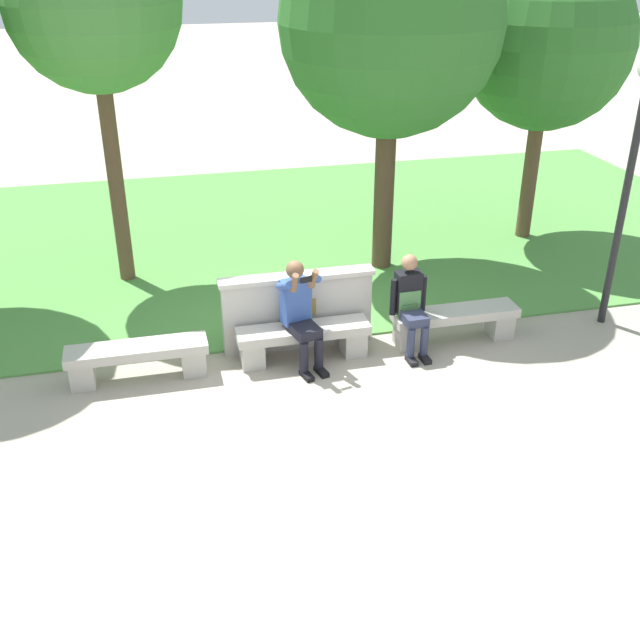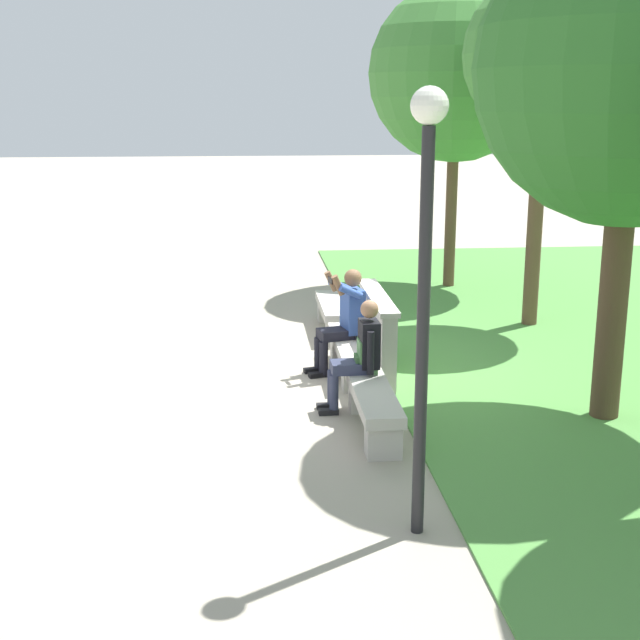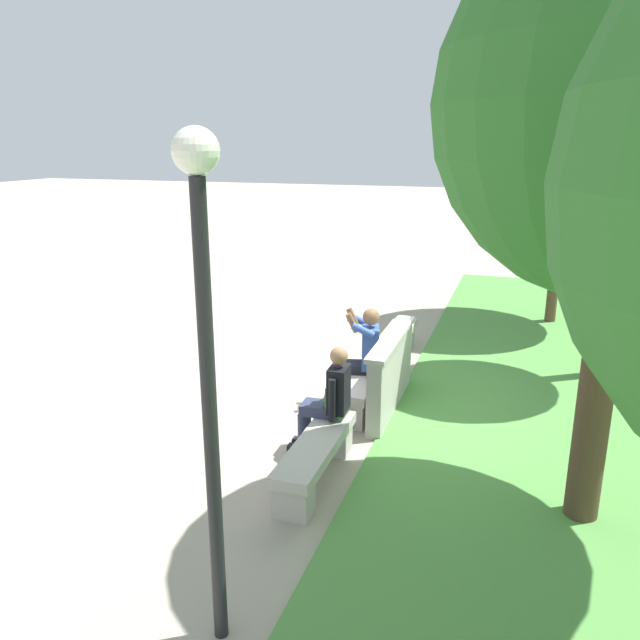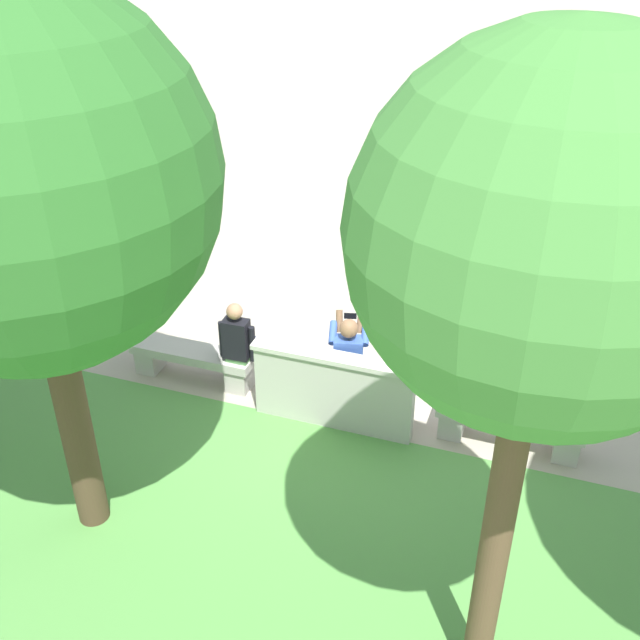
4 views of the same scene
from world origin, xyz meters
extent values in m
plane|color=#A89E8C|center=(0.00, 0.00, 0.00)|extent=(80.00, 80.00, 0.00)
cube|color=#B7B2A8|center=(-2.02, 0.00, 0.39)|extent=(1.66, 0.40, 0.12)
cube|color=#B7B2A8|center=(-2.66, 0.00, 0.17)|extent=(0.28, 0.34, 0.33)
cube|color=#B7B2A8|center=(-1.37, 0.00, 0.17)|extent=(0.28, 0.34, 0.33)
cube|color=#B7B2A8|center=(0.00, 0.00, 0.39)|extent=(1.66, 0.40, 0.12)
cube|color=#B7B2A8|center=(-0.65, 0.00, 0.17)|extent=(0.28, 0.34, 0.33)
cube|color=#B7B2A8|center=(0.65, 0.00, 0.17)|extent=(0.28, 0.34, 0.33)
cube|color=#B7B2A8|center=(2.02, 0.00, 0.39)|extent=(1.66, 0.40, 0.12)
cube|color=#B7B2A8|center=(1.37, 0.00, 0.17)|extent=(0.28, 0.34, 0.33)
cube|color=#B7B2A8|center=(2.66, 0.00, 0.17)|extent=(0.28, 0.34, 0.33)
cube|color=#B7B2A8|center=(0.00, 0.34, 0.47)|extent=(1.91, 0.18, 0.95)
cube|color=beige|center=(0.00, 0.34, 0.98)|extent=(1.97, 0.24, 0.06)
cube|color=olive|center=(0.00, 0.24, 0.59)|extent=(0.44, 0.02, 0.22)
cube|color=black|center=(-0.06, -0.46, 0.03)|extent=(0.15, 0.26, 0.06)
cylinder|color=black|center=(-0.08, -0.39, 0.24)|extent=(0.11, 0.11, 0.42)
cube|color=black|center=(0.13, -0.41, 0.03)|extent=(0.15, 0.26, 0.06)
cylinder|color=black|center=(0.11, -0.34, 0.24)|extent=(0.11, 0.11, 0.42)
cube|color=black|center=(-0.03, -0.18, 0.51)|extent=(0.39, 0.48, 0.12)
cube|color=#33519E|center=(-0.08, 0.04, 0.79)|extent=(0.38, 0.30, 0.56)
sphere|color=brown|center=(-0.08, 0.04, 1.21)|extent=(0.22, 0.22, 0.22)
cylinder|color=#33519E|center=(-0.24, -0.10, 1.08)|extent=(0.16, 0.32, 0.21)
cylinder|color=brown|center=(-0.15, -0.22, 1.16)|extent=(0.10, 0.19, 0.27)
cylinder|color=#33519E|center=(0.12, -0.01, 1.08)|extent=(0.16, 0.32, 0.21)
cylinder|color=brown|center=(0.10, -0.16, 1.16)|extent=(0.14, 0.20, 0.27)
cube|color=black|center=(-0.01, -0.25, 1.20)|extent=(0.15, 0.05, 0.08)
cube|color=black|center=(1.28, -0.42, 0.03)|extent=(0.11, 0.22, 0.06)
cylinder|color=#2D334C|center=(1.28, -0.36, 0.24)|extent=(0.10, 0.10, 0.42)
cube|color=black|center=(1.46, -0.42, 0.03)|extent=(0.11, 0.22, 0.06)
cylinder|color=#2D334C|center=(1.46, -0.36, 0.24)|extent=(0.10, 0.10, 0.42)
cube|color=#2D334C|center=(1.37, -0.18, 0.51)|extent=(0.29, 0.41, 0.12)
cube|color=black|center=(1.36, 0.04, 0.77)|extent=(0.33, 0.21, 0.52)
sphere|color=#9E7051|center=(1.36, 0.04, 1.16)|extent=(0.20, 0.20, 0.20)
cylinder|color=black|center=(1.16, 0.01, 0.72)|extent=(0.08, 0.08, 0.48)
cylinder|color=black|center=(1.56, 0.03, 0.72)|extent=(0.08, 0.08, 0.48)
cube|color=#4C7F47|center=(1.35, 0.02, 0.63)|extent=(0.28, 0.20, 0.36)
cube|color=#395F35|center=(1.35, -0.09, 0.56)|extent=(0.20, 0.06, 0.16)
torus|color=black|center=(1.35, 0.02, 0.83)|extent=(0.10, 0.02, 0.10)
cylinder|color=#4C3826|center=(1.84, 2.56, 1.36)|extent=(0.31, 0.31, 2.73)
sphere|color=#2D6B28|center=(1.84, 2.56, 3.68)|extent=(3.16, 3.16, 3.16)
cylinder|color=brown|center=(-2.12, 3.01, 1.64)|extent=(0.23, 0.23, 3.27)
sphere|color=#428438|center=(-2.12, 3.01, 3.97)|extent=(2.34, 2.34, 2.34)
cylinder|color=brown|center=(-4.96, 2.42, 1.43)|extent=(0.20, 0.20, 2.86)
sphere|color=#428438|center=(-4.96, 2.42, 3.77)|extent=(3.05, 3.05, 3.05)
cylinder|color=black|center=(4.22, 0.03, 1.61)|extent=(0.10, 0.10, 3.21)
sphere|color=white|center=(4.22, 0.03, 3.35)|extent=(0.28, 0.28, 0.28)
camera|label=1|loc=(-1.71, -7.97, 4.75)|focal=42.00mm
camera|label=2|loc=(10.68, -1.34, 3.44)|focal=50.00mm
camera|label=3|loc=(7.47, 1.86, 3.42)|focal=35.00mm
camera|label=4|loc=(-2.16, 7.04, 5.71)|focal=42.00mm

